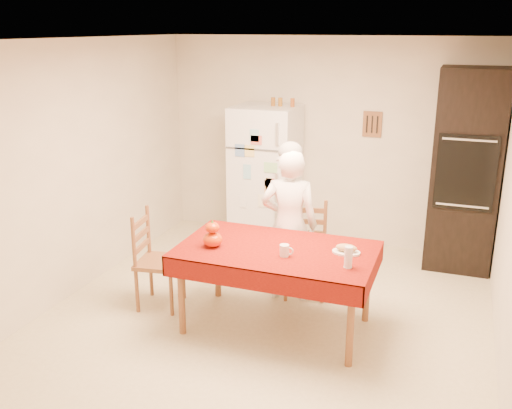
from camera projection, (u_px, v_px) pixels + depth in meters
The scene contains 17 objects.
floor at pixel (265, 318), 5.31m from camera, with size 4.50×4.50×0.00m, color #BCAF88.
room_shell at pixel (266, 147), 4.83m from camera, with size 4.02×4.52×2.51m.
refrigerator at pixel (266, 176), 6.96m from camera, with size 0.75×0.74×1.70m.
oven_cabinet at pixel (466, 171), 6.18m from camera, with size 0.70×0.62×2.20m.
dining_table at pixel (277, 256), 4.96m from camera, with size 1.70×1.00×0.76m.
chair_far at pixel (306, 245), 5.70m from camera, with size 0.50×0.48×0.95m.
chair_left at pixel (153, 256), 5.43m from camera, with size 0.46×0.48×0.95m.
seated_woman at pixel (289, 225), 5.51m from camera, with size 0.56×0.36×1.52m, color white.
coffee_mug at pixel (284, 250), 4.76m from camera, with size 0.08×0.08×0.10m, color silver.
pumpkin_lower at pixel (213, 240), 4.96m from camera, with size 0.17×0.17×0.13m, color red.
pumpkin_upper at pixel (212, 228), 4.92m from camera, with size 0.12×0.12×0.09m, color #C64F04.
wine_glass at pixel (348, 257), 4.52m from camera, with size 0.07×0.07×0.18m, color silver.
bread_plate at pixel (346, 252), 4.83m from camera, with size 0.24×0.24×0.02m, color white.
bread_loaf at pixel (346, 248), 4.81m from camera, with size 0.18×0.10×0.06m, color #A0764E.
spice_jar_left at pixel (273, 102), 6.71m from camera, with size 0.05×0.05×0.10m, color brown.
spice_jar_mid at pixel (280, 102), 6.68m from camera, with size 0.05×0.05×0.10m, color #955D1B.
spice_jar_right at pixel (292, 103), 6.63m from camera, with size 0.05×0.05×0.10m, color #97491B.
Camera 1 is at (1.55, -4.49, 2.60)m, focal length 40.00 mm.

